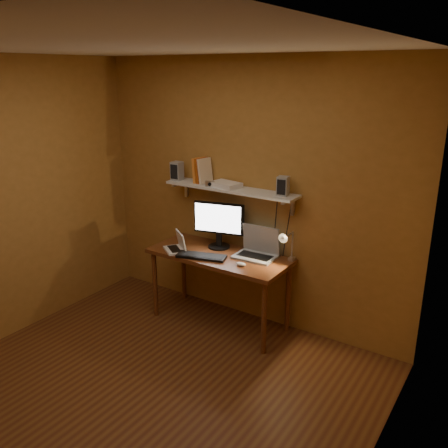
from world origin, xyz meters
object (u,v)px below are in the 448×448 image
Objects in this scene: desk at (219,262)px; desk_lamp at (287,243)px; keyboard at (201,256)px; shelf_camera at (210,184)px; monitor at (219,223)px; router at (225,185)px; netbook at (177,245)px; wall_shelf at (230,189)px; speaker_left at (177,171)px; mouse at (241,264)px; speaker_right at (283,186)px; laptop at (258,249)px.

desk is 0.73m from desk_lamp.
keyboard is 4.86× the size of shelf_camera.
monitor is 1.76× the size of router.
router reaches higher than netbook.
speaker_left is (-0.64, -0.02, 0.11)m from wall_shelf.
desk is at bearing 45.18° from keyboard.
speaker_right is at bearing 51.70° from mouse.
desk_lamp is 0.52m from speaker_right.
shelf_camera is at bearing -157.09° from wall_shelf.
router reaches higher than monitor.
netbook reaches higher than desk.
wall_shelf is at bearing 9.20° from monitor.
keyboard is 1.26× the size of desk_lamp.
wall_shelf is 0.71m from keyboard.
desk is 0.37m from mouse.
keyboard is (0.31, -0.02, -0.04)m from netbook.
monitor is 0.77m from desk_lamp.
wall_shelf is at bearing 130.94° from mouse.
monitor reaches higher than netbook.
netbook is at bearing 159.01° from keyboard.
monitor is 5.44× the size of mouse.
netbook is at bearing -165.32° from desk_lamp.
mouse is at bearing -26.26° from shelf_camera.
monitor is 0.48m from laptop.
keyboard is at bearing -179.31° from mouse.
netbook is at bearing -136.09° from router.
speaker_right is at bearing 19.46° from desk.
desk is at bearing -157.39° from laptop.
monitor reaches higher than laptop.
desk_lamp is at bearing -4.74° from router.
router is (-0.38, 0.32, 0.63)m from mouse.
netbook is at bearing -139.14° from wall_shelf.
wall_shelf is at bearing 76.43° from netbook.
speaker_left is (-0.64, 0.18, 0.80)m from desk.
mouse is at bearing -93.49° from laptop.
netbook is at bearing -159.50° from laptop.
mouse is at bearing -141.23° from desk_lamp.
keyboard is at bearing -158.35° from speaker_right.
laptop is at bearing 4.34° from shelf_camera.
keyboard is 2.70× the size of speaker_right.
netbook is (-0.30, -0.30, -0.21)m from monitor.
wall_shelf reaches higher than laptop.
speaker_right is (0.23, 0.34, 0.70)m from mouse.
desk is at bearing -32.30° from shelf_camera.
speaker_left is at bearing 164.62° from desk.
wall_shelf is at bearing 90.00° from desk.
mouse is (0.73, 0.01, -0.04)m from netbook.
shelf_camera is (-0.08, -0.03, 0.39)m from monitor.
keyboard is 0.71m from shelf_camera.
laptop is 2.27× the size of speaker_right.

